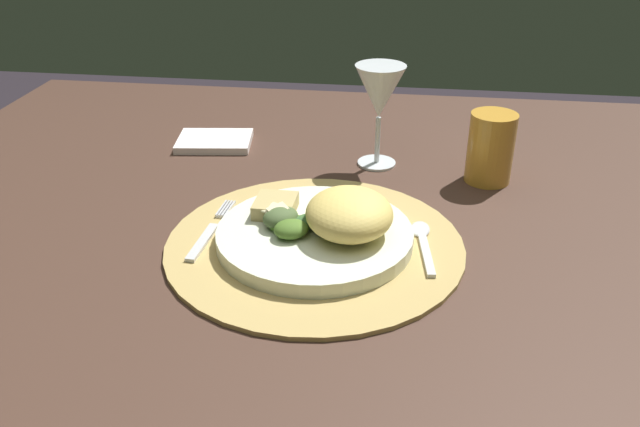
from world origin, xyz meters
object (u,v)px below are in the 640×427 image
Objects in this scene: fork at (210,232)px; wine_glass at (381,95)px; amber_tumbler at (491,148)px; dinner_plate at (315,236)px; spoon at (423,238)px; dining_table at (366,290)px; napkin at (215,141)px.

wine_glass is (0.20, 0.26, 0.11)m from fork.
fork is at bearing -148.77° from amber_tumbler.
wine_glass is at bearing 52.40° from fork.
spoon is (0.13, 0.02, -0.01)m from dinner_plate.
wine_glass reaches higher than amber_tumbler.
dinner_plate is 1.56× the size of fork.
dining_table is at bearing 53.76° from dinner_plate.
amber_tumbler reaches higher than spoon.
dining_table is 0.16m from spoon.
fork is 1.21× the size of spoon.
dining_table is at bearing 22.41° from fork.
wine_glass is (0.00, 0.18, 0.24)m from dining_table.
napkin is 0.46m from amber_tumbler.
napkin is (-0.28, 0.22, 0.13)m from dining_table.
dining_table is 9.47× the size of fork.
dining_table is at bearing -38.81° from napkin.
dinner_plate is 0.14m from spoon.
dining_table is 0.28m from amber_tumbler.
wine_glass is (0.28, -0.05, 0.11)m from napkin.
spoon is 0.81× the size of wine_glass.
amber_tumbler is at bearing -12.76° from wine_glass.
fork is at bearing 178.60° from dinner_plate.
wine_glass is at bearing 167.24° from amber_tumbler.
fork is 1.48× the size of amber_tumbler.
dinner_plate is 1.53× the size of wine_glass.
fork is at bearing -75.39° from napkin.
amber_tumbler is (0.23, 0.23, 0.04)m from dinner_plate.
fork reaches higher than dining_table.
fork is 1.27× the size of napkin.
spoon is at bearing -115.66° from amber_tumbler.
spoon is 0.45m from napkin.
spoon is at bearing -40.99° from dining_table.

